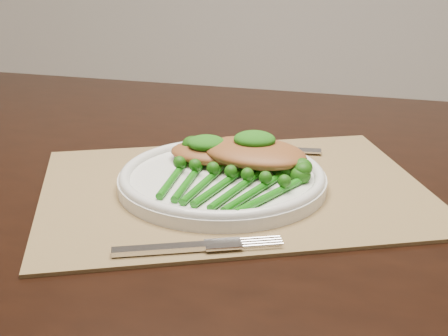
% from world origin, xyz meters
% --- Properties ---
extents(placemat, '(0.57, 0.49, 0.00)m').
position_xyz_m(placemat, '(-0.06, -0.10, 0.75)').
color(placemat, olive).
rests_on(placemat, dining_table).
extents(dinner_plate, '(0.26, 0.26, 0.02)m').
position_xyz_m(dinner_plate, '(-0.07, -0.10, 0.77)').
color(dinner_plate, white).
rests_on(dinner_plate, placemat).
extents(knife, '(0.20, 0.02, 0.01)m').
position_xyz_m(knife, '(-0.07, 0.04, 0.76)').
color(knife, silver).
rests_on(knife, placemat).
extents(fork, '(0.17, 0.07, 0.01)m').
position_xyz_m(fork, '(-0.06, -0.27, 0.76)').
color(fork, silver).
rests_on(fork, placemat).
extents(chicken_fillet_left, '(0.12, 0.08, 0.02)m').
position_xyz_m(chicken_fillet_left, '(-0.09, -0.05, 0.78)').
color(chicken_fillet_left, '#93562A').
rests_on(chicken_fillet_left, dinner_plate).
extents(chicken_fillet_right, '(0.17, 0.14, 0.03)m').
position_xyz_m(chicken_fillet_right, '(-0.04, -0.07, 0.79)').
color(chicken_fillet_right, '#93562A').
rests_on(chicken_fillet_right, dinner_plate).
extents(pesto_dollop_left, '(0.05, 0.04, 0.02)m').
position_xyz_m(pesto_dollop_left, '(-0.10, -0.06, 0.80)').
color(pesto_dollop_left, '#114D0B').
rests_on(pesto_dollop_left, chicken_fillet_left).
extents(pesto_dollop_right, '(0.05, 0.05, 0.02)m').
position_xyz_m(pesto_dollop_right, '(-0.04, -0.06, 0.81)').
color(pesto_dollop_right, '#114D0B').
rests_on(pesto_dollop_right, chicken_fillet_right).
extents(broccolini_bundle, '(0.20, 0.21, 0.04)m').
position_xyz_m(broccolini_bundle, '(-0.06, -0.14, 0.77)').
color(broccolini_bundle, '#13630D').
rests_on(broccolini_bundle, dinner_plate).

